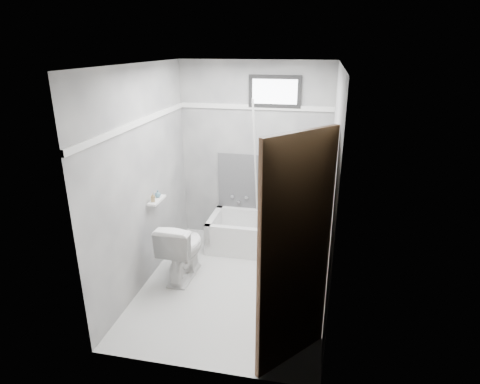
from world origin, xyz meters
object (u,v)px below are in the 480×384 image
(bathtub, at_px, (266,234))
(soap_bottle_b, at_px, (158,194))
(office_chair, at_px, (301,204))
(soap_bottle_a, at_px, (153,197))
(toilet, at_px, (182,249))
(door, at_px, (328,279))

(bathtub, height_order, soap_bottle_b, soap_bottle_b)
(office_chair, height_order, soap_bottle_a, office_chair)
(office_chair, relative_size, soap_bottle_b, 12.70)
(soap_bottle_a, bearing_deg, bathtub, 36.21)
(office_chair, relative_size, toilet, 1.53)
(bathtub, bearing_deg, toilet, -134.51)
(toilet, bearing_deg, office_chair, -143.18)
(toilet, height_order, soap_bottle_a, soap_bottle_a)
(office_chair, height_order, soap_bottle_b, office_chair)
(bathtub, distance_m, office_chair, 0.63)
(door, bearing_deg, toilet, 139.94)
(door, bearing_deg, soap_bottle_a, 144.82)
(soap_bottle_a, xyz_separation_m, soap_bottle_b, (0.00, 0.14, -0.01))
(bathtub, xyz_separation_m, soap_bottle_a, (-1.17, -0.86, 0.76))
(bathtub, height_order, door, door)
(bathtub, height_order, office_chair, office_chair)
(toilet, relative_size, door, 0.36)
(bathtub, xyz_separation_m, door, (0.75, -2.21, 0.79))
(bathtub, height_order, soap_bottle_a, soap_bottle_a)
(toilet, xyz_separation_m, soap_bottle_a, (-0.32, 0.01, 0.61))
(soap_bottle_a, height_order, soap_bottle_b, soap_bottle_a)
(office_chair, xyz_separation_m, soap_bottle_b, (-1.60, -0.75, 0.29))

